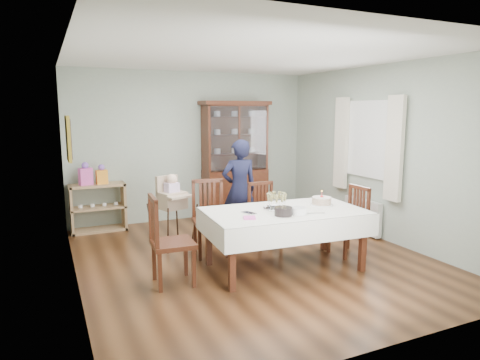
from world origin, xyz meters
TOP-DOWN VIEW (x-y plane):
  - floor at (0.00, 0.00)m, footprint 5.00×5.00m
  - room_shell at (0.00, 0.53)m, footprint 5.00×5.00m
  - dining_table at (0.20, -0.51)m, footprint 2.07×1.28m
  - china_cabinet at (0.75, 2.26)m, footprint 1.30×0.48m
  - sideboard at (-1.75, 2.28)m, footprint 0.90×0.38m
  - picture_frame at (-2.22, 0.80)m, footprint 0.04×0.48m
  - window at (2.22, 0.30)m, footprint 0.04×1.02m
  - curtain_left at (2.16, -0.32)m, footprint 0.07×0.30m
  - curtain_right at (2.16, 0.92)m, footprint 0.07×0.30m
  - radiator at (2.16, 0.30)m, footprint 0.10×0.80m
  - chair_far_left at (-0.46, 0.38)m, footprint 0.54×0.54m
  - chair_far_right at (0.40, 0.38)m, footprint 0.44×0.44m
  - chair_end_left at (-1.25, -0.41)m, footprint 0.50×0.50m
  - chair_end_right at (1.30, -0.41)m, footprint 0.45×0.45m
  - woman at (0.24, 0.94)m, footprint 0.60×0.42m
  - high_chair at (-0.84, 0.99)m, footprint 0.60×0.60m
  - champagne_tray at (0.14, -0.40)m, footprint 0.34×0.34m
  - birthday_cake at (0.79, -0.46)m, footprint 0.29×0.29m
  - plate_stack_dark at (0.05, -0.74)m, footprint 0.28×0.28m
  - plate_stack_white at (0.25, -0.76)m, footprint 0.25×0.25m
  - napkin_stack at (-0.38, -0.70)m, footprint 0.18×0.18m
  - cutlery at (-0.32, -0.47)m, footprint 0.17×0.20m
  - cake_knife at (0.44, -0.82)m, footprint 0.25×0.10m
  - gift_bag_pink at (-1.92, 2.26)m, footprint 0.23×0.18m
  - gift_bag_orange at (-1.67, 2.26)m, footprint 0.19×0.14m

SIDE VIEW (x-z plane):
  - floor at x=0.00m, z-range 0.00..0.00m
  - chair_far_right at x=0.40m, z-range -0.19..0.75m
  - chair_end_right at x=1.30m, z-range -0.19..0.76m
  - radiator at x=2.16m, z-range 0.02..0.57m
  - chair_far_left at x=-0.46m, z-range -0.21..0.83m
  - chair_end_left at x=-1.25m, z-range -0.21..0.84m
  - dining_table at x=0.20m, z-range 0.00..0.76m
  - sideboard at x=-1.75m, z-range 0.00..0.80m
  - high_chair at x=-0.84m, z-range -0.12..0.97m
  - cake_knife at x=0.44m, z-range 0.76..0.77m
  - cutlery at x=-0.32m, z-range 0.76..0.77m
  - napkin_stack at x=-0.38m, z-range 0.76..0.78m
  - woman at x=0.24m, z-range 0.00..1.57m
  - plate_stack_white at x=0.25m, z-range 0.76..0.84m
  - plate_stack_dark at x=0.05m, z-range 0.76..0.86m
  - birthday_cake at x=0.79m, z-range 0.71..0.91m
  - champagne_tray at x=0.14m, z-range 0.72..0.93m
  - gift_bag_orange at x=-1.67m, z-range 0.78..1.11m
  - gift_bag_pink at x=-1.92m, z-range 0.78..1.16m
  - china_cabinet at x=0.75m, z-range 0.04..2.21m
  - curtain_left at x=2.16m, z-range 0.67..2.23m
  - curtain_right at x=2.16m, z-range 0.67..2.23m
  - window at x=2.22m, z-range 0.94..2.16m
  - picture_frame at x=-2.22m, z-range 1.36..1.94m
  - room_shell at x=0.00m, z-range -0.80..4.20m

